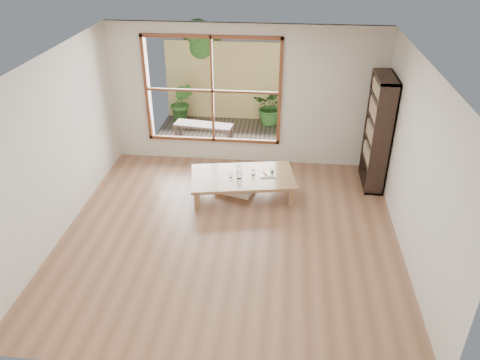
% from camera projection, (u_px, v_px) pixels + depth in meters
% --- Properties ---
extents(ground, '(5.00, 5.00, 0.00)m').
position_uv_depth(ground, '(230.00, 233.00, 7.07)').
color(ground, '#97694B').
rests_on(ground, ground).
extents(low_table, '(1.86, 1.25, 0.38)m').
position_uv_depth(low_table, '(243.00, 178.00, 7.88)').
color(low_table, '#9B794B').
rests_on(low_table, ground).
extents(floor_cushion, '(0.78, 0.78, 0.09)m').
position_uv_depth(floor_cushion, '(238.00, 186.00, 8.22)').
color(floor_cushion, white).
rests_on(floor_cushion, ground).
extents(bookshelf, '(0.31, 0.88, 1.96)m').
position_uv_depth(bookshelf, '(378.00, 133.00, 7.92)').
color(bookshelf, '#2F211A').
rests_on(bookshelf, ground).
extents(glass_tall, '(0.08, 0.08, 0.15)m').
position_uv_depth(glass_tall, '(239.00, 175.00, 7.74)').
color(glass_tall, silver).
rests_on(glass_tall, low_table).
extents(glass_mid, '(0.07, 0.07, 0.09)m').
position_uv_depth(glass_mid, '(254.00, 172.00, 7.86)').
color(glass_mid, silver).
rests_on(glass_mid, low_table).
extents(glass_short, '(0.08, 0.08, 0.10)m').
position_uv_depth(glass_short, '(239.00, 168.00, 7.98)').
color(glass_short, silver).
rests_on(glass_short, low_table).
extents(glass_small, '(0.06, 0.06, 0.07)m').
position_uv_depth(glass_small, '(231.00, 175.00, 7.80)').
color(glass_small, silver).
rests_on(glass_small, low_table).
extents(food_tray, '(0.29, 0.23, 0.08)m').
position_uv_depth(food_tray, '(269.00, 174.00, 7.87)').
color(food_tray, white).
rests_on(food_tray, low_table).
extents(deck, '(2.80, 2.00, 0.05)m').
position_uv_depth(deck, '(222.00, 135.00, 10.20)').
color(deck, '#3C352B').
rests_on(deck, ground).
extents(garden_bench, '(1.25, 0.52, 0.38)m').
position_uv_depth(garden_bench, '(204.00, 127.00, 9.74)').
color(garden_bench, '#2F211A').
rests_on(garden_bench, deck).
extents(bamboo_fence, '(2.80, 0.06, 1.80)m').
position_uv_depth(bamboo_fence, '(227.00, 81.00, 10.62)').
color(bamboo_fence, tan).
rests_on(bamboo_fence, ground).
extents(shrub_right, '(0.91, 0.84, 0.84)m').
position_uv_depth(shrub_right, '(271.00, 107.00, 10.50)').
color(shrub_right, '#356625').
rests_on(shrub_right, deck).
extents(shrub_left, '(0.53, 0.43, 0.94)m').
position_uv_depth(shrub_left, '(182.00, 103.00, 10.57)').
color(shrub_left, '#356625').
rests_on(shrub_left, deck).
extents(garden_tree, '(1.04, 0.85, 2.22)m').
position_uv_depth(garden_tree, '(199.00, 45.00, 10.58)').
color(garden_tree, '#4C3D2D').
rests_on(garden_tree, ground).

